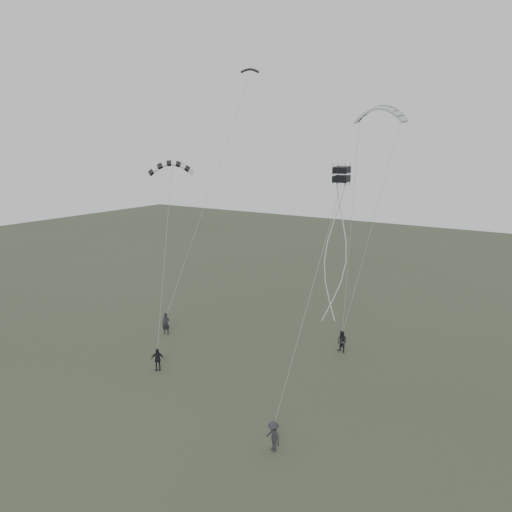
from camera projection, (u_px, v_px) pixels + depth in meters
The scene contains 9 objects.
ground at pixel (200, 379), 31.44m from camera, with size 140.00×140.00×0.00m, color #3A442F.
flyer_left at pixel (166, 324), 38.83m from camera, with size 0.61×0.40×1.68m, color black.
flyer_right at pixel (342, 342), 35.36m from camera, with size 0.77×0.60×1.58m, color #24242A.
flyer_center at pixel (157, 359), 32.55m from camera, with size 0.87×0.36×1.49m, color black.
flyer_far at pixel (273, 436), 23.91m from camera, with size 0.97×0.56×1.50m, color #28282D.
kite_dark_small at pixel (250, 69), 39.89m from camera, with size 1.46×0.44×0.49m, color black, non-canonical shape.
kite_pale_large at pixel (380, 108), 35.13m from camera, with size 3.80×0.86×1.57m, color #B7BABC, non-canonical shape.
kite_striped at pixel (171, 163), 35.13m from camera, with size 3.17×0.79×1.23m, color black, non-canonical shape.
kite_box at pixel (341, 174), 24.75m from camera, with size 0.73×0.73×0.75m, color black, non-canonical shape.
Camera 1 is at (18.68, -22.49, 14.37)m, focal length 35.00 mm.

